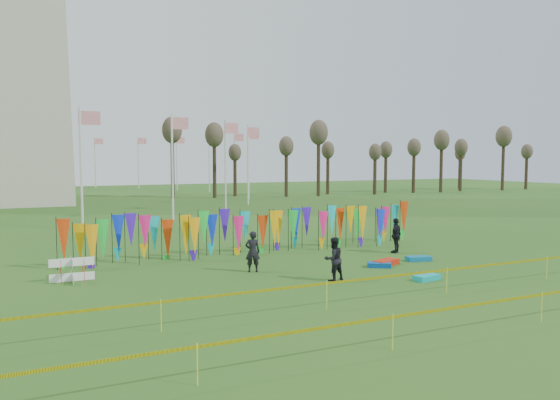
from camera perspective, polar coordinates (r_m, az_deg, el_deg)
name	(u,v)px	position (r m, az deg, el deg)	size (l,w,h in m)	color
ground	(335,286)	(20.29, 5.78, -8.96)	(160.00, 160.00, 0.00)	#235317
banner_row	(261,229)	(26.74, -1.95, -3.04)	(18.64, 0.64, 2.10)	black
caution_tape_near	(370,280)	(17.92, 9.41, -8.23)	(26.00, 0.02, 0.90)	#F7EB05
caution_tape_far	(455,309)	(15.05, 17.78, -10.82)	(26.00, 0.02, 0.90)	#F7EB05
tree_line	(371,147)	(74.11, 9.52, 5.48)	(53.92, 1.92, 7.84)	#3D2B1E
box_kite	(72,270)	(22.28, -20.91, -6.81)	(0.83, 0.83, 0.92)	red
person_left	(253,252)	(22.52, -2.88, -5.40)	(0.62, 0.45, 1.70)	black
person_mid	(334,259)	(21.03, 5.62, -6.15)	(0.81, 0.50, 1.67)	black
person_right	(396,236)	(27.58, 12.04, -3.65)	(1.01, 0.58, 1.73)	black
kite_bag_turquoise	(427,277)	(21.88, 15.08, -7.82)	(1.03, 0.52, 0.21)	#0CB1B6
kite_bag_blue	(379,265)	(23.96, 10.32, -6.69)	(0.97, 0.51, 0.20)	#0A4CAA
kite_bag_red	(386,262)	(24.49, 11.02, -6.42)	(1.27, 0.58, 0.23)	red
kite_bag_teal	(418,259)	(25.79, 14.27, -5.95)	(1.10, 0.53, 0.21)	#0B6BA1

